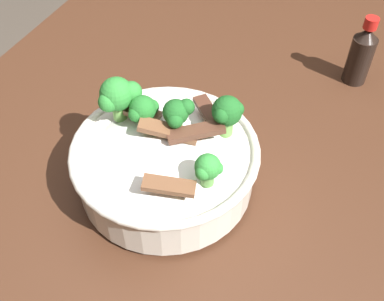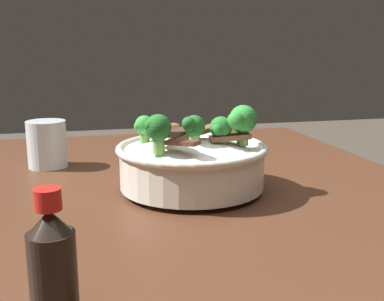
{
  "view_description": "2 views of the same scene",
  "coord_description": "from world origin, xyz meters",
  "px_view_note": "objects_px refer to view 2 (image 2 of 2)",
  "views": [
    {
      "loc": [
        0.46,
        0.17,
        1.25
      ],
      "look_at": [
        0.08,
        0.01,
        0.81
      ],
      "focal_mm": 42.82,
      "sensor_mm": 36.0,
      "label": 1
    },
    {
      "loc": [
        -0.6,
        0.15,
        0.98
      ],
      "look_at": [
        0.11,
        -0.02,
        0.82
      ],
      "focal_mm": 43.03,
      "sensor_mm": 36.0,
      "label": 2
    }
  ],
  "objects_px": {
    "rice_bowl": "(192,160)",
    "soy_sauce_bottle": "(53,266)",
    "chopsticks_pair": "(212,144)",
    "drinking_glass": "(47,148)"
  },
  "relations": [
    {
      "from": "drinking_glass",
      "to": "soy_sauce_bottle",
      "type": "bearing_deg",
      "value": -175.87
    },
    {
      "from": "rice_bowl",
      "to": "chopsticks_pair",
      "type": "bearing_deg",
      "value": -21.32
    },
    {
      "from": "chopsticks_pair",
      "to": "drinking_glass",
      "type": "bearing_deg",
      "value": 107.0
    },
    {
      "from": "soy_sauce_bottle",
      "to": "drinking_glass",
      "type": "bearing_deg",
      "value": 4.13
    },
    {
      "from": "rice_bowl",
      "to": "soy_sauce_bottle",
      "type": "height_order",
      "value": "rice_bowl"
    },
    {
      "from": "rice_bowl",
      "to": "drinking_glass",
      "type": "distance_m",
      "value": 0.33
    },
    {
      "from": "drinking_glass",
      "to": "chopsticks_pair",
      "type": "relative_size",
      "value": 0.46
    },
    {
      "from": "drinking_glass",
      "to": "chopsticks_pair",
      "type": "height_order",
      "value": "drinking_glass"
    },
    {
      "from": "soy_sauce_bottle",
      "to": "chopsticks_pair",
      "type": "bearing_deg",
      "value": -26.32
    },
    {
      "from": "rice_bowl",
      "to": "chopsticks_pair",
      "type": "height_order",
      "value": "rice_bowl"
    }
  ]
}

